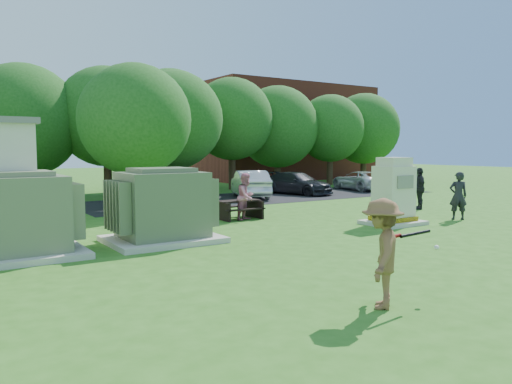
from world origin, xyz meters
TOP-DOWN VIEW (x-y plane):
  - ground at (0.00, 0.00)m, footprint 120.00×120.00m
  - brick_building at (18.00, 27.00)m, footprint 15.00×8.00m
  - parking_strip at (7.00, 13.50)m, footprint 20.00×6.00m
  - transformer_left at (-6.50, 4.50)m, footprint 3.00×2.40m
  - transformer_right at (-2.80, 4.50)m, footprint 3.00×2.40m
  - generator_cabinet at (5.10, 3.15)m, footprint 1.89×1.55m
  - picnic_table at (1.34, 7.23)m, footprint 1.63×1.23m
  - batter at (-2.09, -2.90)m, footprint 1.32×1.26m
  - person_by_generator at (7.94, 2.61)m, footprint 0.76×0.73m
  - person_at_picnic at (1.44, 6.83)m, footprint 1.03×0.95m
  - person_walking_right at (9.35, 5.46)m, footprint 0.94×1.12m
  - car_white at (0.51, 13.06)m, footprint 1.99×3.87m
  - car_silver_a at (6.05, 13.74)m, footprint 3.16×4.65m
  - car_dark at (9.35, 13.94)m, footprint 2.81×4.66m
  - car_silver_b at (14.44, 14.03)m, footprint 2.72×4.55m
  - batting_equipment at (-1.42, -3.01)m, footprint 1.21×0.16m
  - tree_row at (1.75, 18.50)m, footprint 41.30×13.30m

SIDE VIEW (x-z plane):
  - ground at x=0.00m, z-range 0.00..0.00m
  - parking_strip at x=7.00m, z-range 0.00..0.01m
  - picnic_table at x=1.34m, z-range 0.09..0.79m
  - car_silver_b at x=14.44m, z-range 0.00..1.18m
  - car_white at x=0.51m, z-range 0.00..1.26m
  - car_dark at x=9.35m, z-range 0.00..1.26m
  - car_silver_a at x=6.05m, z-range 0.00..1.45m
  - person_at_picnic at x=1.44m, z-range 0.00..1.71m
  - person_by_generator at x=7.94m, z-range 0.00..1.76m
  - person_walking_right at x=9.35m, z-range 0.00..1.79m
  - batter at x=-2.09m, z-range 0.00..1.80m
  - transformer_left at x=-6.50m, z-range -0.07..2.00m
  - transformer_right at x=-2.80m, z-range -0.07..2.00m
  - generator_cabinet at x=5.10m, z-range -0.14..2.16m
  - batting_equipment at x=-1.42m, z-range 0.94..1.32m
  - brick_building at x=18.00m, z-range 0.00..8.00m
  - tree_row at x=1.75m, z-range 0.50..7.80m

